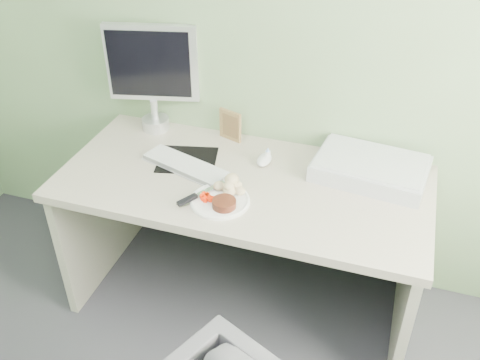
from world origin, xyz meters
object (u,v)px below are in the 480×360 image
(monitor, at_px, (152,72))
(plate, at_px, (220,201))
(desk, at_px, (243,213))
(scanner, at_px, (370,169))

(monitor, bearing_deg, plate, -57.43)
(plate, xyz_separation_m, monitor, (-0.51, 0.50, 0.29))
(desk, height_order, plate, plate)
(plate, bearing_deg, scanner, 34.49)
(scanner, xyz_separation_m, monitor, (-1.07, 0.11, 0.26))
(desk, relative_size, plate, 6.53)
(desk, bearing_deg, scanner, 21.12)
(plate, bearing_deg, desk, 78.04)
(desk, relative_size, scanner, 3.39)
(scanner, bearing_deg, desk, -152.03)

